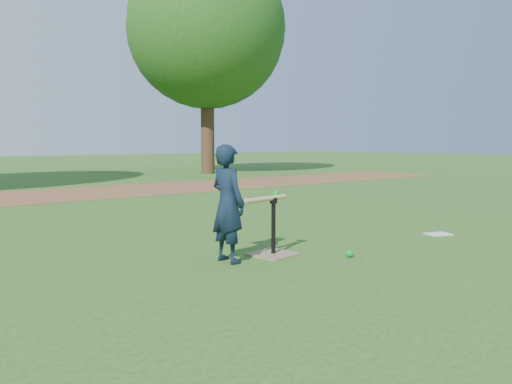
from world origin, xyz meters
TOP-DOWN VIEW (x-y plane):
  - ground at (0.00, 0.00)m, footprint 80.00×80.00m
  - dirt_strip at (0.00, 7.50)m, footprint 24.00×3.00m
  - child at (-0.80, 0.07)m, footprint 0.32×0.45m
  - wiffle_ball_ground at (0.31, -0.55)m, footprint 0.08×0.08m
  - clipboard at (2.19, -0.39)m, footprint 0.36×0.31m
  - batting_tee at (-0.25, 0.01)m, footprint 0.49×0.49m
  - swing_action at (-0.36, 0.01)m, footprint 0.63×0.21m
  - tree_right at (6.50, 12.00)m, footprint 5.80×5.80m

SIDE VIEW (x-z plane):
  - ground at x=0.00m, z-range 0.00..0.00m
  - dirt_strip at x=0.00m, z-range 0.00..0.01m
  - clipboard at x=2.19m, z-range 0.00..0.01m
  - wiffle_ball_ground at x=0.31m, z-range 0.00..0.08m
  - batting_tee at x=-0.25m, z-range -0.20..0.42m
  - child at x=-0.80m, z-range 0.00..1.17m
  - swing_action at x=-0.36m, z-range 0.57..0.67m
  - tree_right at x=6.50m, z-range 1.19..9.39m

